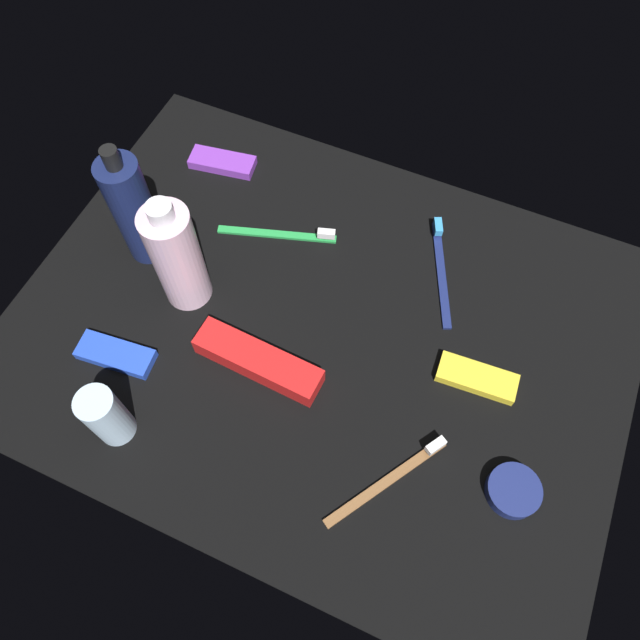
% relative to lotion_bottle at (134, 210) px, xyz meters
% --- Properties ---
extents(ground_plane, '(0.84, 0.64, 0.01)m').
position_rel_lotion_bottle_xyz_m(ground_plane, '(0.29, -0.02, -0.10)').
color(ground_plane, black).
extents(lotion_bottle, '(0.06, 0.06, 0.21)m').
position_rel_lotion_bottle_xyz_m(lotion_bottle, '(0.00, 0.00, 0.00)').
color(lotion_bottle, '#151E48').
rests_on(lotion_bottle, ground_plane).
extents(bodywash_bottle, '(0.06, 0.06, 0.19)m').
position_rel_lotion_bottle_xyz_m(bodywash_bottle, '(0.09, -0.04, -0.00)').
color(bodywash_bottle, silver).
rests_on(bodywash_bottle, ground_plane).
extents(deodorant_stick, '(0.05, 0.05, 0.10)m').
position_rel_lotion_bottle_xyz_m(deodorant_stick, '(0.11, -0.26, -0.04)').
color(deodorant_stick, silver).
rests_on(deodorant_stick, ground_plane).
extents(toothbrush_navy, '(0.08, 0.17, 0.02)m').
position_rel_lotion_bottle_xyz_m(toothbrush_navy, '(0.41, 0.14, -0.08)').
color(toothbrush_navy, navy).
rests_on(toothbrush_navy, ground_plane).
extents(toothbrush_brown, '(0.11, 0.16, 0.02)m').
position_rel_lotion_bottle_xyz_m(toothbrush_brown, '(0.45, -0.17, -0.08)').
color(toothbrush_brown, brown).
rests_on(toothbrush_brown, ground_plane).
extents(toothbrush_green, '(0.18, 0.07, 0.02)m').
position_rel_lotion_bottle_xyz_m(toothbrush_green, '(0.17, 0.10, -0.08)').
color(toothbrush_green, green).
rests_on(toothbrush_green, ground_plane).
extents(toothpaste_box_red, '(0.18, 0.05, 0.03)m').
position_rel_lotion_bottle_xyz_m(toothpaste_box_red, '(0.23, -0.11, -0.07)').
color(toothpaste_box_red, red).
rests_on(toothpaste_box_red, ground_plane).
extents(snack_bar_yellow, '(0.11, 0.05, 0.01)m').
position_rel_lotion_bottle_xyz_m(snack_bar_yellow, '(0.51, -0.01, -0.08)').
color(snack_bar_yellow, yellow).
rests_on(snack_bar_yellow, ground_plane).
extents(snack_bar_blue, '(0.11, 0.05, 0.01)m').
position_rel_lotion_bottle_xyz_m(snack_bar_blue, '(0.05, -0.17, -0.08)').
color(snack_bar_blue, blue).
rests_on(snack_bar_blue, ground_plane).
extents(snack_bar_purple, '(0.11, 0.06, 0.01)m').
position_rel_lotion_bottle_xyz_m(snack_bar_purple, '(0.02, 0.19, -0.08)').
color(snack_bar_purple, purple).
rests_on(snack_bar_purple, ground_plane).
extents(cream_tin_left, '(0.07, 0.07, 0.02)m').
position_rel_lotion_bottle_xyz_m(cream_tin_left, '(0.59, -0.13, -0.08)').
color(cream_tin_left, navy).
rests_on(cream_tin_left, ground_plane).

